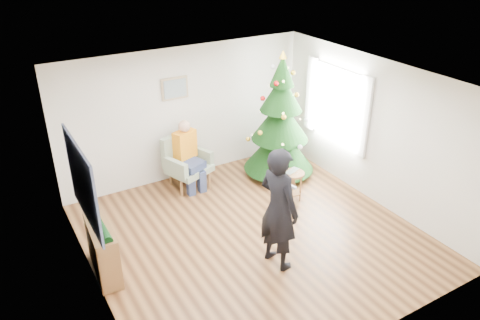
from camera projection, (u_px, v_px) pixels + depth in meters
floor at (253, 235)px, 7.66m from camera, size 5.00×5.00×0.00m
ceiling at (256, 82)px, 6.48m from camera, size 5.00×5.00×0.00m
wall_back at (185, 114)px, 8.99m from camera, size 5.00×0.00×5.00m
wall_front at (375, 255)px, 5.15m from camera, size 5.00×0.00×5.00m
wall_left at (88, 211)px, 5.94m from camera, size 0.00×5.00×5.00m
wall_right at (375, 132)px, 8.20m from camera, size 0.00×5.00×5.00m
window_panel at (337, 105)px, 8.87m from camera, size 0.04×1.30×1.40m
curtains at (336, 105)px, 8.85m from camera, size 0.05×1.75×1.50m
christmas_tree at (280, 122)px, 9.06m from camera, size 1.40×1.40×2.53m
stool at (293, 186)px, 8.50m from camera, size 0.39×0.39×0.58m
laptop at (294, 172)px, 8.37m from camera, size 0.37×0.30×0.03m
armchair at (187, 168)px, 8.97m from camera, size 0.93×0.91×1.01m
seated_person at (188, 154)px, 8.80m from camera, size 0.54×0.69×1.33m
standing_man at (279, 209)px, 6.63m from camera, size 0.57×0.76×1.89m
game_controller at (293, 187)px, 6.56m from camera, size 0.06×0.13×0.04m
console at (103, 249)px, 6.68m from camera, size 0.37×1.02×0.80m
garland at (99, 225)px, 6.49m from camera, size 0.14×0.90×0.14m
tapestry at (82, 183)px, 6.07m from camera, size 0.03×1.50×1.15m
framed_picture at (175, 88)px, 8.63m from camera, size 0.52×0.05×0.42m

